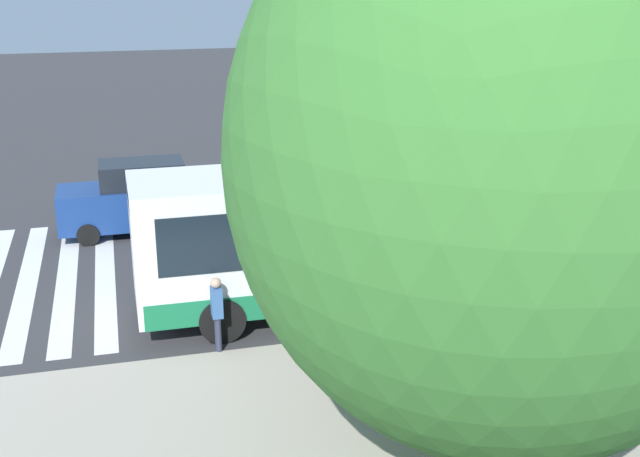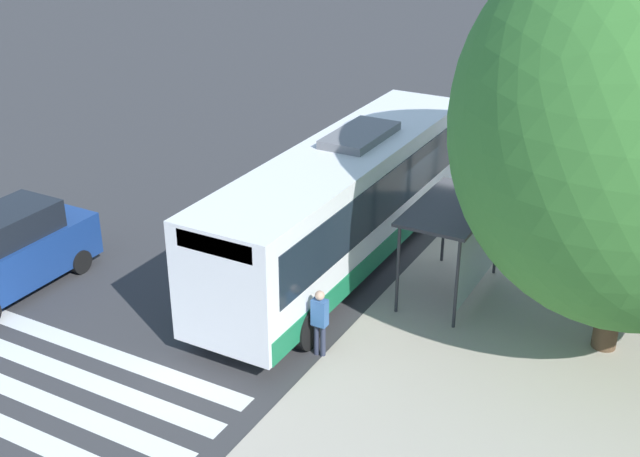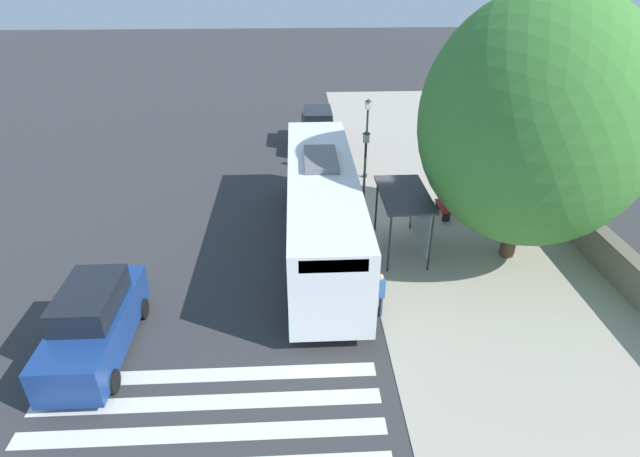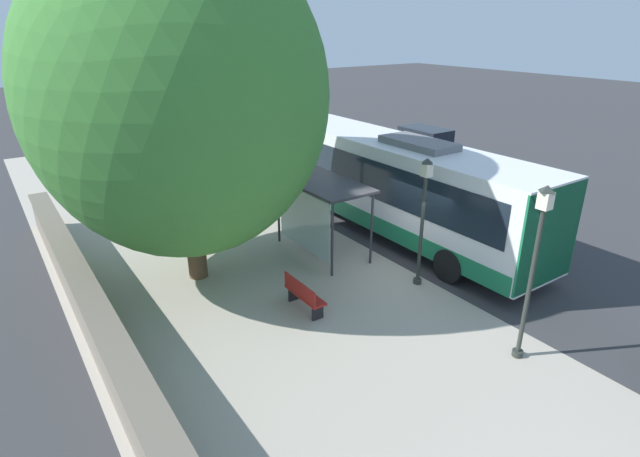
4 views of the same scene
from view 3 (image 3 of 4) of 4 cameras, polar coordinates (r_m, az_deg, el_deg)
ground_plane at (r=21.53m, az=4.25°, el=0.93°), size 120.00×120.00×0.00m
sidewalk_plaza at (r=22.50m, az=15.71°, el=1.19°), size 9.00×44.00×0.02m
crosswalk_stripes at (r=13.03m, az=-13.76°, el=-23.44°), size 9.00×5.25×0.01m
stone_wall at (r=23.82m, az=25.22°, el=2.71°), size 0.60×20.00×1.29m
bus at (r=18.57m, az=0.22°, el=2.46°), size 2.60×11.48×3.51m
bus_shelter at (r=18.78m, az=10.00°, el=2.96°), size 1.77×3.37×2.40m
pedestrian at (r=15.64m, az=6.77°, el=-7.23°), size 0.34×0.22×1.62m
bench at (r=22.33m, az=14.04°, el=2.52°), size 0.40×1.42×0.88m
street_lamp_near at (r=21.45m, az=5.16°, el=7.30°), size 0.28×0.28×3.69m
street_lamp_far at (r=24.91m, az=5.39°, el=10.91°), size 0.28×0.28×4.02m
shade_tree at (r=18.29m, az=23.33°, el=11.10°), size 7.67×7.67×9.43m
parked_car_behind_bus at (r=29.66m, az=-0.25°, el=11.30°), size 1.97×4.66×2.15m
parked_car_far_lane at (r=15.60m, az=-24.37°, el=-9.81°), size 1.87×4.66×2.15m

